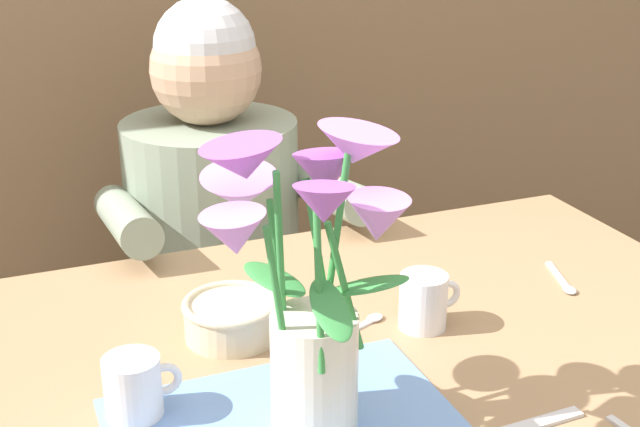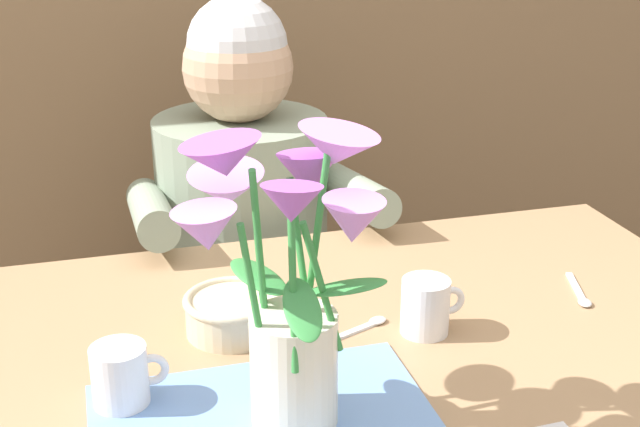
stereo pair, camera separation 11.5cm
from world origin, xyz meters
The scene contains 9 objects.
dining_table centered at (0.00, 0.00, 0.64)m, with size 1.20×0.80×0.74m.
seated_person centered at (-0.04, 0.62, 0.56)m, with size 0.45×0.47×1.14m.
striped_placemat centered at (-0.16, -0.15, 0.74)m, with size 0.40×0.28×0.01m, color #6B93D1.
flower_vase centered at (-0.13, -0.14, 0.93)m, with size 0.25×0.27×0.36m.
ceramic_bowl centered at (-0.15, 0.09, 0.77)m, with size 0.14×0.14×0.06m.
tea_cup centered at (0.11, 0.01, 0.78)m, with size 0.09×0.07×0.08m.
ceramic_mug centered at (-0.31, -0.06, 0.78)m, with size 0.09×0.07×0.08m.
spoon_0 centered at (0.03, 0.05, 0.74)m, with size 0.12×0.06×0.01m.
spoon_1 centered at (0.37, 0.05, 0.74)m, with size 0.05×0.12×0.01m.
Camera 2 is at (-0.33, -0.98, 1.34)m, focal length 48.79 mm.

